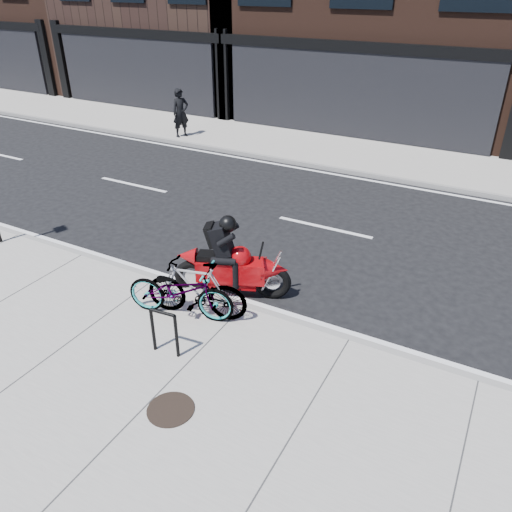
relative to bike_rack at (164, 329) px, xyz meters
The scene contains 9 objects.
ground 3.75m from the bike_rack, 83.21° to the left, with size 120.00×120.00×0.00m, color black.
sidewalk_near 1.49m from the bike_rack, 71.72° to the right, with size 60.00×6.00×0.13m, color gray.
sidewalk_far 11.45m from the bike_rack, 87.81° to the left, with size 60.00×3.50×0.13m, color gray.
bike_rack is the anchor object (origin of this frame).
bicycle_front 1.03m from the bike_rack, 111.87° to the left, with size 0.67×1.92×1.01m, color gray.
bicycle_rear 1.09m from the bike_rack, 97.15° to the left, with size 0.51×1.81×1.09m, color gray.
motorcycle 2.12m from the bike_rack, 88.33° to the left, with size 2.13×1.09×1.67m.
pedestrian 12.38m from the bike_rack, 124.67° to the left, with size 0.63×0.41×1.72m, color black.
manhole_cover 1.31m from the bike_rack, 50.20° to the right, with size 0.66×0.66×0.01m, color black.
Camera 1 is at (3.74, -8.41, 5.34)m, focal length 35.00 mm.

